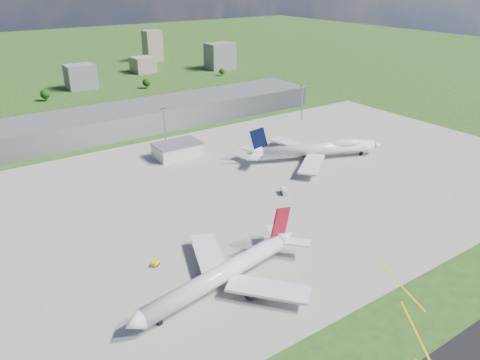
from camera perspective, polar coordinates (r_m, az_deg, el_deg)
ground at (r=317.54m, az=-13.43°, el=5.10°), size 1400.00×1400.00×0.00m
apron at (r=230.29m, az=-0.64°, el=-1.52°), size 360.00×190.00×0.08m
terminal at (r=328.78m, az=-14.55°, el=7.00°), size 300.00×42.00×15.00m
ops_building at (r=276.67m, az=-7.65°, el=3.63°), size 26.00×16.00×8.00m
mast_center at (r=285.18m, az=-9.21°, el=7.06°), size 3.50×2.00×25.90m
mast_east at (r=345.01m, az=7.63°, el=10.09°), size 3.50×2.00×25.90m
airliner_red_twin at (r=162.02m, az=-1.99°, el=-11.34°), size 74.42×57.36×20.49m
airliner_blue_quad at (r=273.85m, az=9.49°, el=3.73°), size 78.19×59.48×21.44m
tug_yellow at (r=177.77m, az=-10.24°, el=-10.00°), size 3.83×3.40×1.68m
van_white_near at (r=229.10m, az=5.42°, el=-1.39°), size 4.63×6.20×2.85m
van_white_far at (r=304.64m, az=15.04°, el=4.38°), size 5.06×2.64×2.55m
bldg_c at (r=468.39m, az=-18.86°, el=11.85°), size 26.00×20.00×22.00m
bldg_ce at (r=532.48m, az=-11.73°, el=13.60°), size 22.00×24.00×16.00m
bldg_e at (r=542.09m, az=-2.45°, el=14.88°), size 30.00×22.00×28.00m
bldg_tall_e at (r=601.17m, az=-10.61°, el=15.79°), size 20.00×18.00×36.00m
tree_c at (r=431.47m, az=-22.67°, el=9.64°), size 8.10×8.10×9.90m
tree_e at (r=453.63m, az=-11.31°, el=11.58°), size 7.65×7.65×9.35m
tree_far_e at (r=504.04m, az=-2.21°, el=13.10°), size 6.30×6.30×7.70m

